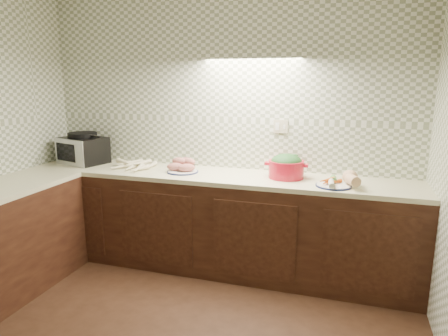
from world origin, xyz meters
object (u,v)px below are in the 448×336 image
(onion_bowl, at_px, (187,165))
(parsnip_pile, at_px, (135,165))
(toaster_oven, at_px, (83,149))
(dutch_oven, at_px, (286,166))
(sweet_potato_plate, at_px, (183,167))
(veg_plate, at_px, (342,180))

(onion_bowl, bearing_deg, parsnip_pile, -166.59)
(toaster_oven, distance_m, dutch_oven, 2.08)
(toaster_oven, relative_size, onion_bowl, 3.49)
(sweet_potato_plate, distance_m, onion_bowl, 0.13)
(toaster_oven, bearing_deg, dutch_oven, 16.19)
(dutch_oven, relative_size, veg_plate, 1.05)
(toaster_oven, height_order, veg_plate, toaster_oven)
(parsnip_pile, relative_size, onion_bowl, 3.22)
(sweet_potato_plate, relative_size, onion_bowl, 1.93)
(sweet_potato_plate, xyz_separation_m, onion_bowl, (-0.02, 0.13, -0.01))
(parsnip_pile, relative_size, sweet_potato_plate, 1.67)
(toaster_oven, xyz_separation_m, dutch_oven, (2.08, -0.01, -0.04))
(toaster_oven, height_order, parsnip_pile, toaster_oven)
(onion_bowl, height_order, dutch_oven, dutch_oven)
(toaster_oven, bearing_deg, sweet_potato_plate, 12.75)
(veg_plate, bearing_deg, dutch_oven, 162.81)
(sweet_potato_plate, xyz_separation_m, dutch_oven, (0.95, 0.06, 0.05))
(parsnip_pile, bearing_deg, dutch_oven, 1.96)
(toaster_oven, distance_m, sweet_potato_plate, 1.14)
(toaster_oven, relative_size, parsnip_pile, 1.08)
(parsnip_pile, bearing_deg, onion_bowl, 13.41)
(sweet_potato_plate, distance_m, veg_plate, 1.42)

